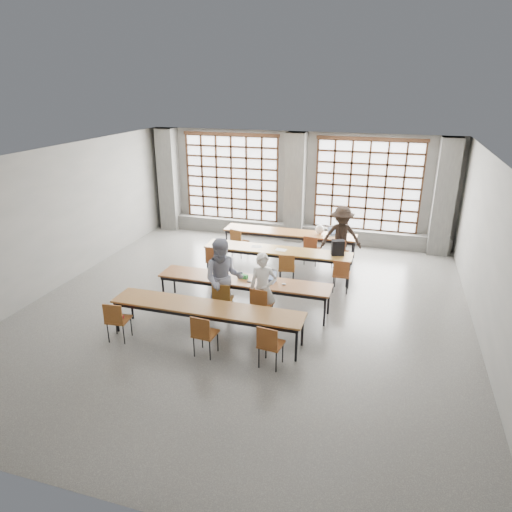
{
  "coord_description": "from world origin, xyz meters",
  "views": [
    {
      "loc": [
        2.98,
        -9.04,
        4.96
      ],
      "look_at": [
        0.13,
        0.4,
        1.18
      ],
      "focal_mm": 32.0,
      "sensor_mm": 36.0,
      "label": 1
    }
  ],
  "objects_px": {
    "student_female": "(223,279)",
    "laptop_back": "(334,233)",
    "desk_row_c": "(244,282)",
    "chair_front_left": "(222,297)",
    "backpack": "(338,248)",
    "desk_row_d": "(206,309)",
    "phone": "(250,282)",
    "laptop_front": "(268,278)",
    "green_box": "(243,276)",
    "chair_mid_centre": "(287,266)",
    "chair_near_mid": "(203,332)",
    "mouse": "(284,284)",
    "chair_back_left": "(238,240)",
    "student_male": "(263,289)",
    "chair_mid_left": "(214,258)",
    "desk_row_a": "(289,234)",
    "chair_near_right": "(269,342)",
    "red_pouch": "(118,317)",
    "desk_row_b": "(277,252)",
    "chair_back_right": "(339,250)",
    "plastic_bag": "(320,229)",
    "chair_mid_right": "(341,272)",
    "chair_back_mid": "(311,247)",
    "chair_front_right": "(261,302)",
    "chair_near_left": "(116,318)",
    "student_back": "(341,237)"
  },
  "relations": [
    {
      "from": "chair_back_left",
      "to": "chair_front_left",
      "type": "xyz_separation_m",
      "value": [
        0.92,
        -3.77,
        0.0
      ]
    },
    {
      "from": "chair_mid_centre",
      "to": "backpack",
      "type": "bearing_deg",
      "value": 29.73
    },
    {
      "from": "mouse",
      "to": "phone",
      "type": "xyz_separation_m",
      "value": [
        -0.77,
        -0.08,
        -0.01
      ]
    },
    {
      "from": "desk_row_d",
      "to": "laptop_back",
      "type": "height_order",
      "value": "laptop_back"
    },
    {
      "from": "desk_row_b",
      "to": "red_pouch",
      "type": "relative_size",
      "value": 20.0
    },
    {
      "from": "red_pouch",
      "to": "chair_back_left",
      "type": "bearing_deg",
      "value": 81.31
    },
    {
      "from": "desk_row_d",
      "to": "chair_back_right",
      "type": "bearing_deg",
      "value": 65.55
    },
    {
      "from": "green_box",
      "to": "student_male",
      "type": "bearing_deg",
      "value": -41.74
    },
    {
      "from": "desk_row_d",
      "to": "phone",
      "type": "distance_m",
      "value": 1.47
    },
    {
      "from": "chair_back_right",
      "to": "chair_mid_left",
      "type": "relative_size",
      "value": 1.0
    },
    {
      "from": "chair_mid_left",
      "to": "student_male",
      "type": "bearing_deg",
      "value": -46.22
    },
    {
      "from": "chair_near_right",
      "to": "student_female",
      "type": "relative_size",
      "value": 0.48
    },
    {
      "from": "phone",
      "to": "green_box",
      "type": "bearing_deg",
      "value": 141.95
    },
    {
      "from": "chair_back_left",
      "to": "green_box",
      "type": "height_order",
      "value": "chair_back_left"
    },
    {
      "from": "chair_mid_centre",
      "to": "plastic_bag",
      "type": "relative_size",
      "value": 3.08
    },
    {
      "from": "desk_row_d",
      "to": "phone",
      "type": "xyz_separation_m",
      "value": [
        0.48,
        1.38,
        0.07
      ]
    },
    {
      "from": "chair_back_left",
      "to": "laptop_front",
      "type": "xyz_separation_m",
      "value": [
        1.77,
        -3.03,
        0.25
      ]
    },
    {
      "from": "chair_mid_right",
      "to": "plastic_bag",
      "type": "xyz_separation_m",
      "value": [
        -0.93,
        2.28,
        0.34
      ]
    },
    {
      "from": "chair_back_left",
      "to": "chair_back_mid",
      "type": "xyz_separation_m",
      "value": [
        2.21,
        -0.0,
        0.0
      ]
    },
    {
      "from": "laptop_back",
      "to": "student_female",
      "type": "bearing_deg",
      "value": -112.81
    },
    {
      "from": "laptop_front",
      "to": "red_pouch",
      "type": "xyz_separation_m",
      "value": [
        -2.56,
        -2.14,
        -0.29
      ]
    },
    {
      "from": "chair_back_left",
      "to": "chair_near_left",
      "type": "bearing_deg",
      "value": -98.47
    },
    {
      "from": "chair_front_left",
      "to": "chair_mid_left",
      "type": "bearing_deg",
      "value": 116.1
    },
    {
      "from": "chair_mid_right",
      "to": "plastic_bag",
      "type": "distance_m",
      "value": 2.49
    },
    {
      "from": "laptop_front",
      "to": "green_box",
      "type": "xyz_separation_m",
      "value": [
        -0.61,
        -0.03,
        -0.02
      ]
    },
    {
      "from": "desk_row_c",
      "to": "chair_front_left",
      "type": "distance_m",
      "value": 0.7
    },
    {
      "from": "chair_mid_left",
      "to": "laptop_front",
      "type": "distance_m",
      "value": 2.39
    },
    {
      "from": "student_female",
      "to": "red_pouch",
      "type": "bearing_deg",
      "value": -155.35
    },
    {
      "from": "desk_row_c",
      "to": "green_box",
      "type": "distance_m",
      "value": 0.15
    },
    {
      "from": "chair_back_left",
      "to": "red_pouch",
      "type": "bearing_deg",
      "value": -98.69
    },
    {
      "from": "backpack",
      "to": "student_female",
      "type": "bearing_deg",
      "value": -145.39
    },
    {
      "from": "red_pouch",
      "to": "student_back",
      "type": "bearing_deg",
      "value": 54.25
    },
    {
      "from": "mouse",
      "to": "chair_front_right",
      "type": "bearing_deg",
      "value": -120.66
    },
    {
      "from": "phone",
      "to": "chair_back_right",
      "type": "bearing_deg",
      "value": 63.42
    },
    {
      "from": "desk_row_d",
      "to": "chair_near_mid",
      "type": "height_order",
      "value": "chair_near_mid"
    },
    {
      "from": "student_female",
      "to": "laptop_back",
      "type": "xyz_separation_m",
      "value": [
        1.84,
        4.37,
        -0.13
      ]
    },
    {
      "from": "desk_row_d",
      "to": "chair_near_right",
      "type": "height_order",
      "value": "chair_near_right"
    },
    {
      "from": "desk_row_a",
      "to": "chair_near_right",
      "type": "bearing_deg",
      "value": -80.57
    },
    {
      "from": "chair_mid_centre",
      "to": "student_back",
      "type": "height_order",
      "value": "student_back"
    },
    {
      "from": "laptop_back",
      "to": "phone",
      "type": "distance_m",
      "value": 4.19
    },
    {
      "from": "chair_near_right",
      "to": "laptop_front",
      "type": "xyz_separation_m",
      "value": [
        -0.63,
        2.22,
        0.25
      ]
    },
    {
      "from": "chair_near_right",
      "to": "red_pouch",
      "type": "height_order",
      "value": "chair_near_right"
    },
    {
      "from": "desk_row_a",
      "to": "plastic_bag",
      "type": "xyz_separation_m",
      "value": [
        0.9,
        0.05,
        0.21
      ]
    },
    {
      "from": "backpack",
      "to": "chair_front_left",
      "type": "bearing_deg",
      "value": -143.96
    },
    {
      "from": "desk_row_a",
      "to": "student_back",
      "type": "height_order",
      "value": "student_back"
    },
    {
      "from": "chair_mid_centre",
      "to": "chair_near_mid",
      "type": "xyz_separation_m",
      "value": [
        -0.76,
        -3.65,
        0.0
      ]
    },
    {
      "from": "chair_front_right",
      "to": "red_pouch",
      "type": "relative_size",
      "value": 4.4
    },
    {
      "from": "chair_back_left",
      "to": "backpack",
      "type": "xyz_separation_m",
      "value": [
        3.06,
        -0.93,
        0.39
      ]
    },
    {
      "from": "chair_mid_centre",
      "to": "chair_near_mid",
      "type": "height_order",
      "value": "same"
    },
    {
      "from": "chair_front_left",
      "to": "green_box",
      "type": "height_order",
      "value": "chair_front_left"
    }
  ]
}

